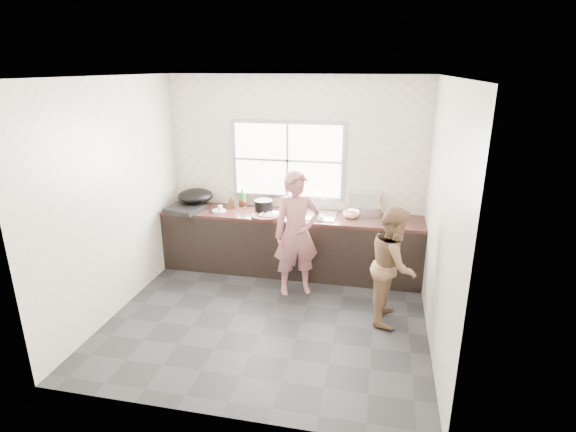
% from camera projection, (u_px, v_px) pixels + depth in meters
% --- Properties ---
extents(floor, '(3.60, 3.20, 0.01)m').
position_uv_depth(floor, '(268.00, 318.00, 5.26)').
color(floor, '#272729').
rests_on(floor, ground).
extents(ceiling, '(3.60, 3.20, 0.01)m').
position_uv_depth(ceiling, '(264.00, 76.00, 4.40)').
color(ceiling, silver).
rests_on(ceiling, wall_back).
extents(wall_back, '(3.60, 0.01, 2.70)m').
position_uv_depth(wall_back, '(295.00, 174.00, 6.31)').
color(wall_back, beige).
rests_on(wall_back, ground).
extents(wall_left, '(0.01, 3.20, 2.70)m').
position_uv_depth(wall_left, '(115.00, 198.00, 5.18)').
color(wall_left, beige).
rests_on(wall_left, ground).
extents(wall_right, '(0.01, 3.20, 2.70)m').
position_uv_depth(wall_right, '(442.00, 219.00, 4.47)').
color(wall_right, beige).
rests_on(wall_right, ground).
extents(wall_front, '(3.60, 0.01, 2.70)m').
position_uv_depth(wall_front, '(212.00, 271.00, 3.34)').
color(wall_front, beige).
rests_on(wall_front, ground).
extents(cabinet, '(3.60, 0.62, 0.82)m').
position_uv_depth(cabinet, '(290.00, 244.00, 6.32)').
color(cabinet, black).
rests_on(cabinet, floor).
extents(countertop, '(3.60, 0.64, 0.04)m').
position_uv_depth(countertop, '(290.00, 216.00, 6.18)').
color(countertop, '#331915').
rests_on(countertop, cabinet).
extents(sink, '(0.55, 0.45, 0.02)m').
position_uv_depth(sink, '(316.00, 215.00, 6.11)').
color(sink, silver).
rests_on(sink, countertop).
extents(faucet, '(0.02, 0.02, 0.30)m').
position_uv_depth(faucet, '(318.00, 201.00, 6.25)').
color(faucet, silver).
rests_on(faucet, countertop).
extents(window_frame, '(1.60, 0.05, 1.10)m').
position_uv_depth(window_frame, '(288.00, 160.00, 6.26)').
color(window_frame, '#9EA0A5').
rests_on(window_frame, wall_back).
extents(window_glazing, '(1.50, 0.01, 1.00)m').
position_uv_depth(window_glazing, '(287.00, 161.00, 6.23)').
color(window_glazing, white).
rests_on(window_glazing, window_frame).
extents(woman, '(0.64, 0.55, 1.50)m').
position_uv_depth(woman, '(297.00, 238.00, 5.64)').
color(woman, '#AA6667').
rests_on(woman, floor).
extents(person_side, '(0.54, 0.68, 1.35)m').
position_uv_depth(person_side, '(393.00, 265.00, 5.04)').
color(person_side, brown).
rests_on(person_side, floor).
extents(cutting_board, '(0.40, 0.40, 0.04)m').
position_uv_depth(cutting_board, '(265.00, 216.00, 6.04)').
color(cutting_board, black).
rests_on(cutting_board, countertop).
extents(cleaver, '(0.24, 0.15, 0.01)m').
position_uv_depth(cleaver, '(271.00, 213.00, 6.11)').
color(cleaver, silver).
rests_on(cleaver, cutting_board).
extents(bowl_mince, '(0.26, 0.26, 0.05)m').
position_uv_depth(bowl_mince, '(268.00, 216.00, 6.03)').
color(bowl_mince, white).
rests_on(bowl_mince, countertop).
extents(bowl_crabs, '(0.24, 0.24, 0.06)m').
position_uv_depth(bowl_crabs, '(351.00, 215.00, 6.05)').
color(bowl_crabs, white).
rests_on(bowl_crabs, countertop).
extents(bowl_held, '(0.23, 0.23, 0.06)m').
position_uv_depth(bowl_held, '(319.00, 217.00, 5.98)').
color(bowl_held, white).
rests_on(bowl_held, countertop).
extents(black_pot, '(0.30, 0.30, 0.18)m').
position_uv_depth(black_pot, '(264.00, 207.00, 6.21)').
color(black_pot, black).
rests_on(black_pot, countertop).
extents(plate_food, '(0.25, 0.25, 0.02)m').
position_uv_depth(plate_food, '(219.00, 211.00, 6.29)').
color(plate_food, silver).
rests_on(plate_food, countertop).
extents(bottle_green, '(0.14, 0.14, 0.30)m').
position_uv_depth(bottle_green, '(243.00, 196.00, 6.49)').
color(bottle_green, '#2E8C31').
rests_on(bottle_green, countertop).
extents(bottle_brown_tall, '(0.09, 0.09, 0.17)m').
position_uv_depth(bottle_brown_tall, '(232.00, 202.00, 6.43)').
color(bottle_brown_tall, '#4E3013').
rests_on(bottle_brown_tall, countertop).
extents(bottle_brown_short, '(0.15, 0.15, 0.15)m').
position_uv_depth(bottle_brown_short, '(243.00, 201.00, 6.50)').
color(bottle_brown_short, '#3D170F').
rests_on(bottle_brown_short, countertop).
extents(glass_jar, '(0.07, 0.07, 0.09)m').
position_uv_depth(glass_jar, '(220.00, 209.00, 6.26)').
color(glass_jar, white).
rests_on(glass_jar, countertop).
extents(burner, '(0.54, 0.54, 0.07)m').
position_uv_depth(burner, '(185.00, 209.00, 6.29)').
color(burner, black).
rests_on(burner, countertop).
extents(wok, '(0.58, 0.58, 0.19)m').
position_uv_depth(wok, '(195.00, 196.00, 6.49)').
color(wok, black).
rests_on(wok, burner).
extents(dish_rack, '(0.44, 0.31, 0.32)m').
position_uv_depth(dish_rack, '(365.00, 202.00, 6.15)').
color(dish_rack, silver).
rests_on(dish_rack, countertop).
extents(pot_lid_left, '(0.27, 0.27, 0.01)m').
position_uv_depth(pot_lid_left, '(218.00, 212.00, 6.27)').
color(pot_lid_left, '#A3A5AA').
rests_on(pot_lid_left, countertop).
extents(pot_lid_right, '(0.26, 0.26, 0.01)m').
position_uv_depth(pot_lid_right, '(240.00, 205.00, 6.55)').
color(pot_lid_right, silver).
rests_on(pot_lid_right, countertop).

